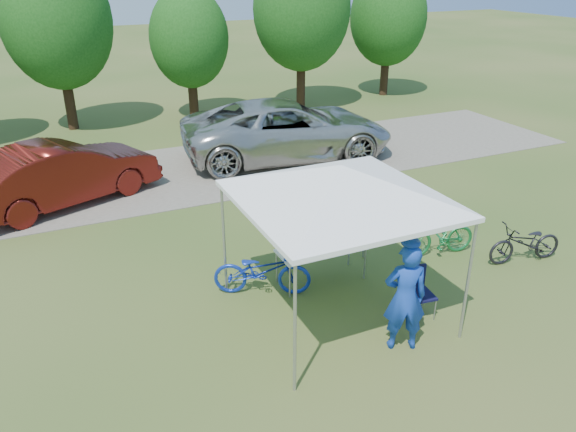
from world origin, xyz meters
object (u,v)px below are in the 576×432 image
object	(u,v)px
cooler	(312,242)
bike_dark	(526,243)
bike_green	(440,234)
minivan	(288,129)
cyclist	(405,297)
folding_chair	(417,287)
folding_table	(321,250)
bike_blue	(262,271)
sedan	(63,173)

from	to	relation	value
cooler	bike_dark	bearing A→B (deg)	-13.96
bike_green	bike_dark	bearing A→B (deg)	65.02
minivan	bike_green	bearing A→B (deg)	-169.91
cyclist	folding_chair	bearing A→B (deg)	-117.19
folding_table	bike_dark	distance (m)	4.26
folding_chair	bike_blue	xyz separation A→B (m)	(-2.18, 1.71, -0.05)
folding_chair	bike_blue	bearing A→B (deg)	149.32
folding_table	minivan	xyz separation A→B (m)	(2.49, 6.97, 0.27)
folding_chair	minivan	bearing A→B (deg)	87.55
folding_table	minivan	world-z (taller)	minivan
folding_table	cooler	distance (m)	0.31
bike_blue	sedan	distance (m)	6.69
folding_chair	bike_dark	size ratio (longest dim) A/B	0.55
cyclist	bike_green	bearing A→B (deg)	-116.97
folding_table	cooler	bearing A→B (deg)	-180.00
folding_chair	bike_green	distance (m)	2.33
bike_dark	sedan	world-z (taller)	sedan
cyclist	bike_dark	bearing A→B (deg)	-140.80
sedan	bike_green	bearing A→B (deg)	-154.15
minivan	cyclist	bearing A→B (deg)	174.52
bike_blue	bike_green	xyz separation A→B (m)	(3.91, -0.15, -0.00)
folding_table	bike_blue	size ratio (longest dim) A/B	0.94
bike_blue	minivan	bearing A→B (deg)	-1.85
cooler	minivan	distance (m)	7.47
cooler	bike_green	bearing A→B (deg)	-2.04
cooler	bike_blue	size ratio (longest dim) A/B	0.29
cooler	bike_dark	distance (m)	4.48
bike_blue	minivan	distance (m)	7.85
bike_green	sedan	size ratio (longest dim) A/B	0.33
folding_table	bike_green	world-z (taller)	bike_green
cyclist	sedan	bearing A→B (deg)	-41.58
folding_table	bike_dark	size ratio (longest dim) A/B	1.05
sedan	folding_table	bearing A→B (deg)	-167.95
cyclist	minivan	bearing A→B (deg)	-82.48
folding_table	bike_blue	bearing A→B (deg)	177.69
cyclist	bike_blue	world-z (taller)	cyclist
cooler	sedan	size ratio (longest dim) A/B	0.11
cyclist	bike_dark	size ratio (longest dim) A/B	1.15
minivan	bike_dark	bearing A→B (deg)	-160.31
folding_table	minivan	size ratio (longest dim) A/B	0.26
folding_table	bike_blue	xyz separation A→B (m)	(-1.19, 0.05, -0.18)
folding_chair	cooler	size ratio (longest dim) A/B	1.72
bike_blue	bike_green	bearing A→B (deg)	-66.07
folding_chair	bike_green	size ratio (longest dim) A/B	0.57
bike_green	folding_chair	bearing A→B (deg)	-38.36
bike_green	bike_dark	size ratio (longest dim) A/B	0.97
folding_chair	cooler	bearing A→B (deg)	133.02
bike_blue	bike_green	distance (m)	3.91
cooler	bike_blue	xyz separation A→B (m)	(-0.99, 0.05, -0.41)
cooler	minivan	size ratio (longest dim) A/B	0.08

